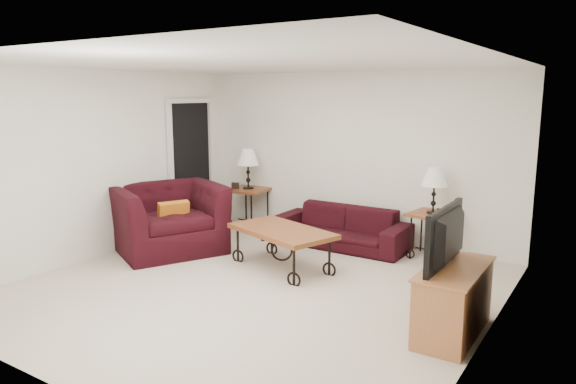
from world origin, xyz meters
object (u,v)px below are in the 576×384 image
(side_table_right, at_px, (432,235))
(armchair, at_px, (168,218))
(sofa, at_px, (341,227))
(lamp_right, at_px, (434,190))
(lamp_left, at_px, (248,169))
(side_table_left, at_px, (249,208))
(backpack, at_px, (446,253))
(television, at_px, (455,238))
(tv_stand, at_px, (453,301))
(coffee_table, at_px, (282,248))

(side_table_right, height_order, armchair, armchair)
(sofa, height_order, lamp_right, lamp_right)
(sofa, bearing_deg, lamp_left, 174.29)
(side_table_left, height_order, backpack, side_table_left)
(sofa, relative_size, television, 2.03)
(lamp_right, bearing_deg, sofa, -171.93)
(lamp_left, xyz_separation_m, television, (3.95, -2.18, -0.06))
(television, bearing_deg, side_table_left, -118.86)
(lamp_left, relative_size, television, 0.68)
(lamp_left, distance_m, backpack, 3.52)
(lamp_left, bearing_deg, television, -28.86)
(side_table_left, distance_m, lamp_left, 0.65)
(lamp_right, xyz_separation_m, backpack, (0.34, -0.48, -0.68))
(sofa, height_order, television, television)
(lamp_right, xyz_separation_m, armchair, (-3.20, -1.68, -0.46))
(armchair, xyz_separation_m, television, (4.08, -0.50, 0.45))
(lamp_left, xyz_separation_m, lamp_right, (3.07, 0.00, -0.05))
(sofa, height_order, side_table_left, side_table_left)
(side_table_left, bearing_deg, sofa, -5.71)
(lamp_left, distance_m, tv_stand, 4.57)
(lamp_right, bearing_deg, side_table_right, 0.00)
(side_table_right, relative_size, television, 0.64)
(lamp_left, height_order, armchair, lamp_left)
(coffee_table, bearing_deg, lamp_left, 138.00)
(side_table_left, xyz_separation_m, side_table_right, (3.07, 0.00, -0.02))
(side_table_left, xyz_separation_m, lamp_right, (3.07, 0.00, 0.60))
(side_table_left, distance_m, backpack, 3.44)
(lamp_right, height_order, backpack, lamp_right)
(armchair, height_order, television, television)
(side_table_left, xyz_separation_m, lamp_left, (0.00, 0.00, 0.65))
(side_table_left, distance_m, television, 4.55)
(side_table_right, height_order, television, television)
(lamp_right, height_order, armchair, lamp_right)
(sofa, bearing_deg, tv_stand, -42.62)
(coffee_table, bearing_deg, tv_stand, -16.99)
(tv_stand, height_order, television, television)
(tv_stand, bearing_deg, sofa, 137.38)
(television, bearing_deg, lamp_left, -118.86)
(television, bearing_deg, side_table_right, -157.98)
(lamp_left, relative_size, armchair, 0.45)
(side_table_left, xyz_separation_m, backpack, (3.40, -0.48, -0.09))
(side_table_left, xyz_separation_m, coffee_table, (1.62, -1.46, -0.07))
(side_table_left, bearing_deg, television, -28.86)
(lamp_left, distance_m, television, 4.51)
(lamp_left, xyz_separation_m, backpack, (3.40, -0.48, -0.74))
(lamp_right, distance_m, coffee_table, 2.16)
(armchair, bearing_deg, television, -70.29)
(coffee_table, relative_size, armchair, 0.95)
(side_table_right, distance_m, tv_stand, 2.36)
(coffee_table, relative_size, tv_stand, 1.28)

